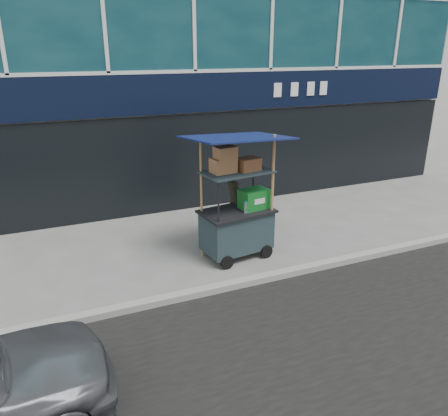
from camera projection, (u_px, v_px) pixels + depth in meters
name	position (u px, v px, depth m)	size (l,w,h in m)	color
ground	(270.00, 274.00, 8.06)	(80.00, 80.00, 0.00)	slate
curb	(275.00, 276.00, 7.86)	(80.00, 0.18, 0.12)	#97978F
vendor_cart	(238.00, 215.00, 8.47)	(2.00, 1.53, 2.49)	#1C2A2F
vendor_man	(234.00, 205.00, 9.03)	(0.62, 0.41, 1.70)	black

